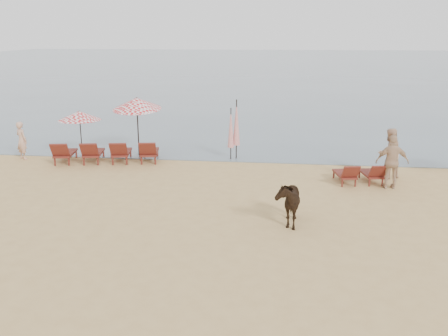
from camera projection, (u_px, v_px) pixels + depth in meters
The scene contains 12 objects.
ground at pixel (198, 270), 11.53m from camera, with size 120.00×120.00×0.00m, color tan.
sea at pixel (276, 63), 88.13m from camera, with size 160.00×140.00×0.06m, color #51606B.
lounger_cluster_left at pixel (107, 152), 20.92m from camera, with size 4.49×2.52×0.67m.
lounger_cluster_right at pixel (360, 173), 18.01m from camera, with size 1.81×1.76×0.56m.
umbrella_open_left_a at pixel (79, 116), 21.40m from camera, with size 1.82×1.82×2.07m.
umbrella_open_left_b at pixel (137, 103), 21.65m from camera, with size 2.11×2.15×2.69m.
umbrella_closed_left at pixel (236, 123), 21.21m from camera, with size 0.32×0.32×2.59m.
umbrella_closed_right at pixel (231, 128), 21.17m from camera, with size 0.27×0.27×2.25m.
cow at pixel (287, 201), 14.20m from camera, with size 0.73×1.61×1.36m, color black.
beachgoer_left at pixel (22, 140), 21.46m from camera, with size 0.60×0.39×1.64m, color tan.
beachgoer_right_a at pixel (389, 153), 18.60m from camera, with size 0.92×0.72×1.90m, color tan.
beachgoer_right_b at pixel (392, 162), 17.35m from camera, with size 1.12×0.47×1.91m, color tan.
Camera 1 is at (1.88, -10.34, 5.32)m, focal length 40.00 mm.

